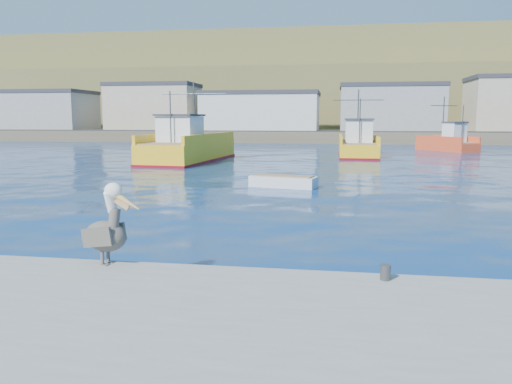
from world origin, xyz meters
The scene contains 8 objects.
ground centered at (0.00, 0.00, 0.00)m, with size 260.00×260.00×0.00m, color navy.
dock_bollards centered at (0.60, -3.40, 0.65)m, with size 36.20×0.20×0.30m.
far_shore centered at (0.00, 109.20, 8.98)m, with size 200.00×81.00×24.00m.
trawler_yellow_a centered at (-10.26, 27.34, 1.11)m, with size 5.77×12.95×6.69m.
trawler_yellow_b centered at (3.97, 35.01, 0.97)m, with size 4.73×9.99×6.35m.
boat_orange centered at (14.09, 44.33, 0.97)m, with size 5.95×7.37×5.92m.
skiff_mid centered at (-0.71, 12.87, 0.24)m, with size 3.66×2.00×0.76m.
pelican centered at (-2.77, -3.24, 1.25)m, with size 1.44×0.72×1.77m.
Camera 1 is at (2.01, -12.97, 3.61)m, focal length 35.00 mm.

